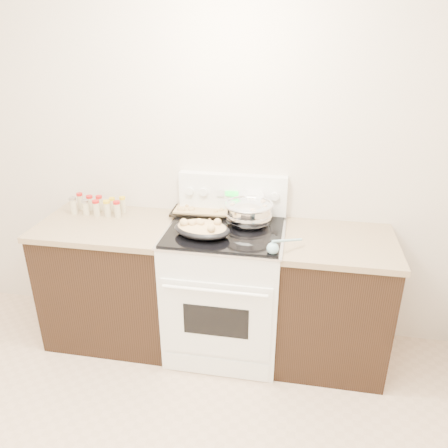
# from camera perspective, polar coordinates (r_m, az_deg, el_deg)

# --- Properties ---
(room_shell) EXTENTS (4.10, 3.60, 2.75)m
(room_shell) POSITION_cam_1_polar(r_m,az_deg,el_deg) (1.46, -23.86, 4.71)
(room_shell) COLOR beige
(room_shell) RESTS_ON ground
(counter_left) EXTENTS (0.93, 0.67, 0.92)m
(counter_left) POSITION_cam_1_polar(r_m,az_deg,el_deg) (3.32, -14.15, -7.06)
(counter_left) COLOR black
(counter_left) RESTS_ON ground
(counter_right) EXTENTS (0.73, 0.67, 0.92)m
(counter_right) POSITION_cam_1_polar(r_m,az_deg,el_deg) (3.08, 13.91, -9.74)
(counter_right) COLOR black
(counter_right) RESTS_ON ground
(kitchen_range) EXTENTS (0.78, 0.73, 1.22)m
(kitchen_range) POSITION_cam_1_polar(r_m,az_deg,el_deg) (3.08, 0.18, -8.30)
(kitchen_range) COLOR white
(kitchen_range) RESTS_ON ground
(mixing_bowl) EXTENTS (0.36, 0.36, 0.19)m
(mixing_bowl) POSITION_cam_1_polar(r_m,az_deg,el_deg) (2.91, 3.22, 1.39)
(mixing_bowl) COLOR silver
(mixing_bowl) RESTS_ON kitchen_range
(roasting_pan) EXTENTS (0.41, 0.33, 0.11)m
(roasting_pan) POSITION_cam_1_polar(r_m,az_deg,el_deg) (2.75, -2.92, -0.58)
(roasting_pan) COLOR black
(roasting_pan) RESTS_ON kitchen_range
(baking_sheet) EXTENTS (0.45, 0.32, 0.06)m
(baking_sheet) POSITION_cam_1_polar(r_m,az_deg,el_deg) (3.14, -2.67, 2.01)
(baking_sheet) COLOR black
(baking_sheet) RESTS_ON kitchen_range
(wooden_spoon) EXTENTS (0.12, 0.24, 0.04)m
(wooden_spoon) POSITION_cam_1_polar(r_m,az_deg,el_deg) (2.82, -2.23, -0.79)
(wooden_spoon) COLOR tan
(wooden_spoon) RESTS_ON kitchen_range
(blue_ladle) EXTENTS (0.20, 0.20, 0.09)m
(blue_ladle) POSITION_cam_1_polar(r_m,az_deg,el_deg) (2.57, 6.65, -3.04)
(blue_ladle) COLOR #80AFBF
(blue_ladle) RESTS_ON kitchen_range
(spice_jars) EXTENTS (0.39, 0.15, 0.13)m
(spice_jars) POSITION_cam_1_polar(r_m,az_deg,el_deg) (3.27, -16.19, 2.33)
(spice_jars) COLOR #BFB28C
(spice_jars) RESTS_ON counter_left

